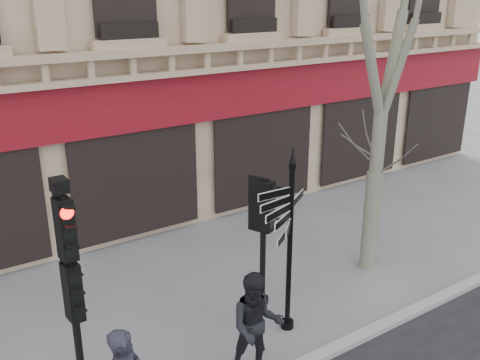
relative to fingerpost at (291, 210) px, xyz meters
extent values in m
plane|color=slate|center=(-0.76, 0.32, -2.48)|extent=(80.00, 80.00, 0.00)
cube|color=maroon|center=(-0.76, 5.20, 1.12)|extent=(28.00, 0.25, 1.30)
cube|color=#997F63|center=(-0.76, 4.97, 2.09)|extent=(28.00, 0.35, 0.74)
cylinder|color=black|center=(0.00, 0.00, -0.84)|extent=(0.10, 0.10, 3.27)
cylinder|color=black|center=(0.00, 0.00, -2.41)|extent=(0.25, 0.25, 0.15)
cone|color=black|center=(0.00, 0.00, 1.05)|extent=(0.11, 0.11, 0.33)
cylinder|color=black|center=(-3.92, 0.31, -0.75)|extent=(0.12, 0.12, 3.46)
cube|color=black|center=(-3.92, 0.31, -0.48)|extent=(0.44, 0.33, 0.94)
cube|color=black|center=(-3.92, 0.31, 0.54)|extent=(0.44, 0.33, 0.94)
sphere|color=#FF0C05|center=(-3.92, 0.31, 0.79)|extent=(0.20, 0.20, 0.20)
cube|color=black|center=(-3.92, 0.31, 1.19)|extent=(0.24, 0.29, 0.20)
cylinder|color=black|center=(0.12, 0.99, -1.12)|extent=(0.13, 0.13, 2.72)
cylinder|color=black|center=(0.12, 0.99, -2.40)|extent=(0.28, 0.28, 0.15)
cube|color=black|center=(0.12, 0.99, -0.27)|extent=(0.55, 0.48, 1.04)
cylinder|color=gray|center=(3.12, 0.83, -1.29)|extent=(0.39, 0.39, 2.38)
cylinder|color=gray|center=(3.12, 0.83, 0.55)|extent=(0.30, 0.30, 1.51)
imported|color=black|center=(-1.28, -0.74, -1.52)|extent=(1.15, 1.07, 1.91)
camera|label=1|loc=(-5.72, -6.85, 3.74)|focal=40.00mm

